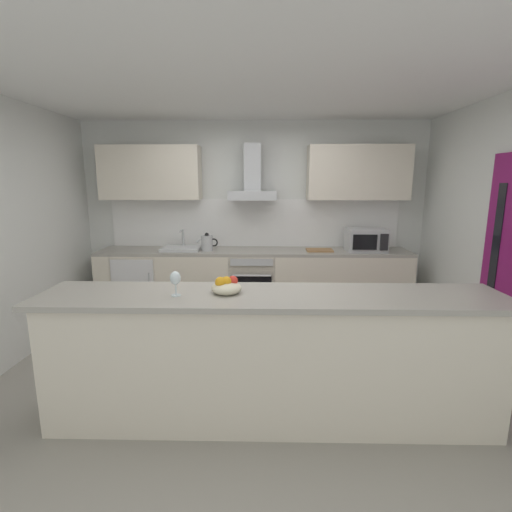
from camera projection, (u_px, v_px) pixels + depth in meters
The scene contains 17 objects.
ground at pixel (249, 372), 3.60m from camera, with size 5.67×4.81×0.02m, color gray.
ceiling at pixel (248, 81), 3.09m from camera, with size 5.67×4.81×0.02m, color white.
wall_back at pixel (254, 217), 5.27m from camera, with size 5.67×0.12×2.60m, color silver.
backsplash_tile at pixel (254, 223), 5.21m from camera, with size 3.97×0.02×0.66m, color white.
counter_back at pixel (254, 283), 5.06m from camera, with size 4.11×0.60×0.90m.
counter_island at pixel (271, 358), 2.77m from camera, with size 3.36×0.64×1.00m.
upper_cabinets at pixel (254, 173), 4.92m from camera, with size 4.06×0.32×0.70m.
side_door at pixel (512, 271), 3.27m from camera, with size 0.08×0.85×2.05m.
oven at pixel (252, 282), 5.04m from camera, with size 0.60×0.62×0.80m.
refrigerator at pixel (140, 284), 5.07m from camera, with size 0.58×0.60×0.85m.
microwave at pixel (366, 240), 4.86m from camera, with size 0.50×0.38×0.30m.
sink at pixel (181, 248), 4.97m from camera, with size 0.50×0.40×0.26m.
kettle at pixel (207, 243), 4.91m from camera, with size 0.29×0.15×0.24m.
range_hood at pixel (253, 182), 4.90m from camera, with size 0.62×0.45×0.72m.
wine_glass at pixel (175, 279), 2.62m from camera, with size 0.08×0.08×0.18m.
fruit_bowl at pixel (226, 287), 2.70m from camera, with size 0.22×0.22×0.13m.
chopping_board at pixel (320, 250), 4.90m from camera, with size 0.34×0.22×0.02m, color #9E7247.
Camera 1 is at (0.14, -3.31, 1.79)m, focal length 26.20 mm.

